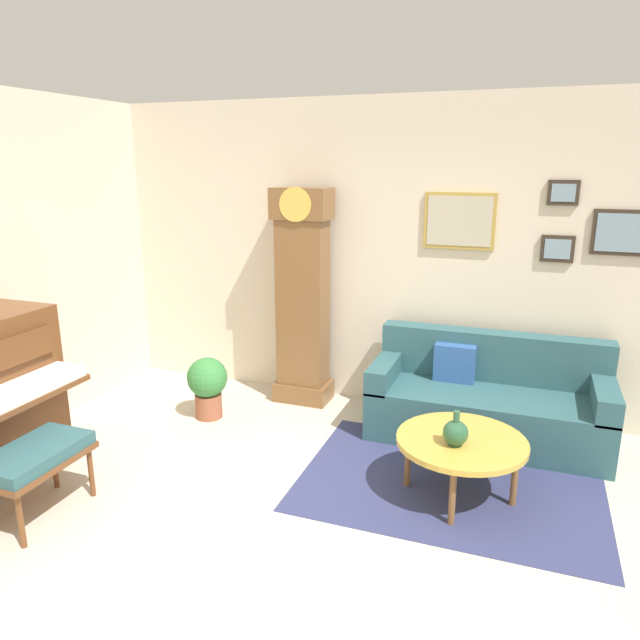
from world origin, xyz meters
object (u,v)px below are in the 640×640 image
object	(u,v)px
couch	(487,400)
potted_plant	(208,383)
piano_bench	(34,458)
green_jug	(456,433)
grandfather_clock	(303,303)
coffee_table	(461,443)

from	to	relation	value
couch	potted_plant	world-z (taller)	couch
piano_bench	couch	distance (m)	3.43
couch	green_jug	xyz separation A→B (m)	(-0.13, -1.13, 0.20)
piano_bench	potted_plant	bearing A→B (deg)	81.76
grandfather_clock	green_jug	size ratio (longest dim) A/B	8.46
grandfather_clock	potted_plant	world-z (taller)	grandfather_clock
grandfather_clock	coffee_table	world-z (taller)	grandfather_clock
couch	coffee_table	bearing A→B (deg)	-95.22
couch	green_jug	size ratio (longest dim) A/B	7.92
piano_bench	potted_plant	world-z (taller)	potted_plant
couch	coffee_table	size ratio (longest dim) A/B	2.16
coffee_table	potted_plant	bearing A→B (deg)	166.75
piano_bench	green_jug	distance (m)	2.73
green_jug	grandfather_clock	bearing A→B (deg)	140.53
piano_bench	grandfather_clock	size ratio (longest dim) A/B	0.34
potted_plant	grandfather_clock	bearing A→B (deg)	45.99
grandfather_clock	couch	distance (m)	1.86
grandfather_clock	green_jug	world-z (taller)	grandfather_clock
piano_bench	grandfather_clock	world-z (taller)	grandfather_clock
couch	coffee_table	xyz separation A→B (m)	(-0.09, -1.02, 0.08)
couch	potted_plant	xyz separation A→B (m)	(-2.38, -0.48, 0.01)
piano_bench	potted_plant	xyz separation A→B (m)	(0.25, 1.71, -0.08)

